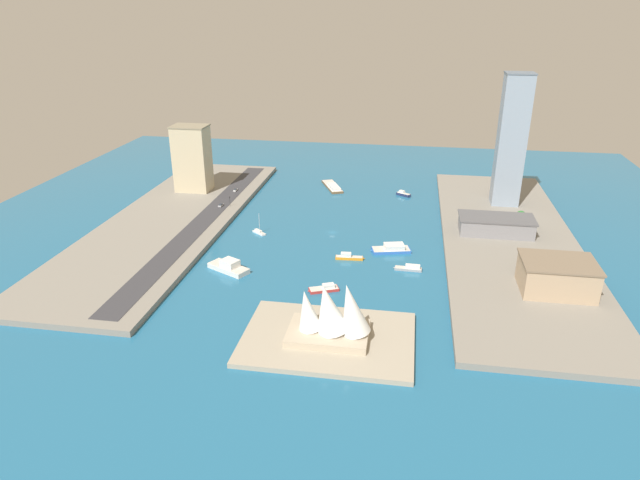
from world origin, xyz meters
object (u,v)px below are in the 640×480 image
at_px(sailboat_small_white, 259,232).
at_px(catamaran_blue, 392,248).
at_px(patrol_launch_navy, 404,194).
at_px(warehouse_low_gray, 496,225).
at_px(water_taxi_orange, 349,257).
at_px(ferry_white_commuter, 229,267).
at_px(sedan_silver, 221,205).
at_px(apartment_midrise_tan, 557,276).
at_px(office_block_beige, 192,158).
at_px(opera_landmark, 331,314).
at_px(tower_tall_glass, 511,141).
at_px(barge_flat_brown, 333,186).
at_px(yacht_sleek_gray, 409,268).
at_px(tugboat_red, 325,288).
at_px(van_white, 235,190).
at_px(traffic_light_waterfront, 230,200).

height_order(sailboat_small_white, catamaran_blue, sailboat_small_white).
height_order(patrol_launch_navy, warehouse_low_gray, warehouse_low_gray).
relative_size(water_taxi_orange, catamaran_blue, 0.70).
relative_size(ferry_white_commuter, sedan_silver, 4.42).
height_order(ferry_white_commuter, apartment_midrise_tan, apartment_midrise_tan).
distance_m(office_block_beige, opera_landmark, 202.47).
relative_size(sailboat_small_white, catamaran_blue, 0.57).
relative_size(tower_tall_glass, warehouse_low_gray, 1.98).
relative_size(barge_flat_brown, apartment_midrise_tan, 0.97).
xyz_separation_m(yacht_sleek_gray, tugboat_red, (37.27, 27.37, -0.10)).
distance_m(patrol_launch_navy, apartment_midrise_tan, 148.61).
distance_m(apartment_midrise_tan, opera_landmark, 105.23).
bearing_deg(patrol_launch_navy, office_block_beige, 7.58).
xyz_separation_m(tower_tall_glass, office_block_beige, (202.97, 5.37, -18.17)).
distance_m(yacht_sleek_gray, apartment_midrise_tan, 65.84).
bearing_deg(barge_flat_brown, ferry_white_commuter, 77.51).
height_order(van_white, sedan_silver, sedan_silver).
distance_m(office_block_beige, traffic_light_waterfront, 48.13).
xyz_separation_m(sailboat_small_white, patrol_launch_navy, (-78.37, -81.37, 0.30)).
xyz_separation_m(tower_tall_glass, warehouse_low_gray, (11.22, 52.49, -35.33)).
relative_size(tower_tall_glass, van_white, 15.45).
distance_m(tugboat_red, opera_landmark, 42.64).
xyz_separation_m(sailboat_small_white, traffic_light_waterfront, (27.57, -33.74, 6.23)).
xyz_separation_m(yacht_sleek_gray, catamaran_blue, (9.30, -21.37, 0.43)).
relative_size(tugboat_red, opera_landmark, 0.45).
xyz_separation_m(van_white, sedan_silver, (-0.44, 31.54, 0.04)).
bearing_deg(office_block_beige, van_white, -177.03).
bearing_deg(water_taxi_orange, tugboat_red, 79.15).
xyz_separation_m(barge_flat_brown, sailboat_small_white, (28.84, 90.37, -0.30)).
height_order(ferry_white_commuter, opera_landmark, opera_landmark).
xyz_separation_m(tugboat_red, van_white, (80.69, -125.44, 2.64)).
bearing_deg(ferry_white_commuter, tugboat_red, 165.48).
bearing_deg(opera_landmark, ferry_white_commuter, -42.48).
xyz_separation_m(traffic_light_waterfront, opera_landmark, (-83.48, 135.28, 4.70)).
bearing_deg(sedan_silver, office_block_beige, -46.51).
relative_size(patrol_launch_navy, traffic_light_waterfront, 1.63).
relative_size(water_taxi_orange, apartment_midrise_tan, 0.48).
bearing_deg(apartment_midrise_tan, tugboat_red, 6.47).
bearing_deg(sailboat_small_white, yacht_sleek_gray, 158.09).
bearing_deg(barge_flat_brown, yacht_sleek_gray, 114.04).
bearing_deg(sedan_silver, traffic_light_waterfront, -168.96).
relative_size(yacht_sleek_gray, patrol_launch_navy, 1.32).
bearing_deg(tower_tall_glass, catamaran_blue, 50.60).
height_order(sailboat_small_white, ferry_white_commuter, sailboat_small_white).
height_order(catamaran_blue, traffic_light_waterfront, traffic_light_waterfront).
bearing_deg(tugboat_red, patrol_launch_navy, -102.40).
distance_m(barge_flat_brown, patrol_launch_navy, 50.34).
xyz_separation_m(sedan_silver, traffic_light_waterfront, (-5.66, -1.10, 3.41)).
bearing_deg(ferry_white_commuter, yacht_sleek_gray, -170.33).
height_order(yacht_sleek_gray, catamaran_blue, catamaran_blue).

